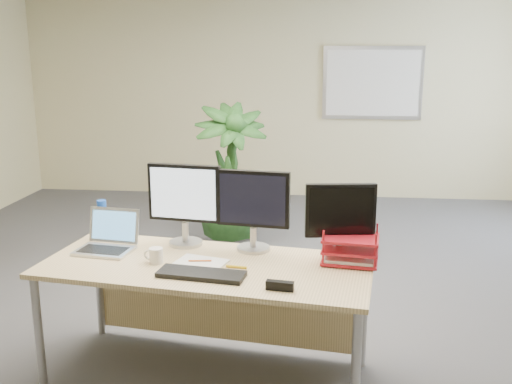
# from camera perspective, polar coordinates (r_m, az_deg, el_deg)

# --- Properties ---
(floor) EXTENTS (8.00, 8.00, 0.00)m
(floor) POSITION_cam_1_polar(r_m,az_deg,el_deg) (4.25, -0.91, -13.25)
(floor) COLOR #49494E
(floor) RESTS_ON ground
(back_wall) EXTENTS (7.00, 0.04, 2.70)m
(back_wall) POSITION_cam_1_polar(r_m,az_deg,el_deg) (7.79, 2.56, 9.42)
(back_wall) COLOR beige
(back_wall) RESTS_ON floor
(whiteboard) EXTENTS (1.30, 0.04, 0.95)m
(whiteboard) POSITION_cam_1_polar(r_m,az_deg,el_deg) (7.77, 11.58, 10.63)
(whiteboard) COLOR #B7B8BD
(whiteboard) RESTS_ON back_wall
(desk) EXTENTS (2.00, 1.05, 0.73)m
(desk) POSITION_cam_1_polar(r_m,az_deg,el_deg) (3.50, -4.43, -8.92)
(desk) COLOR tan
(desk) RESTS_ON floor
(floor_plant) EXTENTS (1.08, 1.08, 1.50)m
(floor_plant) POSITION_cam_1_polar(r_m,az_deg,el_deg) (5.64, -2.66, 1.64)
(floor_plant) COLOR #173A15
(floor_plant) RESTS_ON floor
(monitor_left) EXTENTS (0.47, 0.21, 0.52)m
(monitor_left) POSITION_cam_1_polar(r_m,az_deg,el_deg) (3.61, -7.17, -0.73)
(monitor_left) COLOR #ABABB0
(monitor_left) RESTS_ON desk
(monitor_right) EXTENTS (0.45, 0.20, 0.50)m
(monitor_right) POSITION_cam_1_polar(r_m,az_deg,el_deg) (3.48, -0.28, -1.33)
(monitor_right) COLOR #ABABB0
(monitor_right) RESTS_ON desk
(monitor_dark) EXTENTS (0.41, 0.19, 0.46)m
(monitor_dark) POSITION_cam_1_polar(r_m,az_deg,el_deg) (3.37, 8.44, -2.44)
(monitor_dark) COLOR #ABABB0
(monitor_dark) RESTS_ON desk
(laptop) EXTENTS (0.37, 0.34, 0.24)m
(laptop) POSITION_cam_1_polar(r_m,az_deg,el_deg) (3.68, -14.55, -4.65)
(laptop) COLOR silver
(laptop) RESTS_ON desk
(keyboard) EXTENTS (0.50, 0.22, 0.03)m
(keyboard) POSITION_cam_1_polar(r_m,az_deg,el_deg) (3.17, -5.50, -8.17)
(keyboard) COLOR black
(keyboard) RESTS_ON desk
(coffee_mug) EXTENTS (0.12, 0.08, 0.09)m
(coffee_mug) POSITION_cam_1_polar(r_m,az_deg,el_deg) (3.39, -10.01, -6.28)
(coffee_mug) COLOR white
(coffee_mug) RESTS_ON desk
(spiral_notebook) EXTENTS (0.34, 0.29, 0.01)m
(spiral_notebook) POSITION_cam_1_polar(r_m,az_deg,el_deg) (3.35, -5.61, -7.11)
(spiral_notebook) COLOR white
(spiral_notebook) RESTS_ON desk
(orange_pen) EXTENTS (0.13, 0.03, 0.01)m
(orange_pen) POSITION_cam_1_polar(r_m,az_deg,el_deg) (3.36, -5.63, -6.85)
(orange_pen) COLOR orange
(orange_pen) RESTS_ON spiral_notebook
(yellow_highlighter) EXTENTS (0.12, 0.03, 0.02)m
(yellow_highlighter) POSITION_cam_1_polar(r_m,az_deg,el_deg) (3.27, -1.96, -7.49)
(yellow_highlighter) COLOR gold
(yellow_highlighter) RESTS_ON desk
(water_bottle) EXTENTS (0.07, 0.07, 0.26)m
(water_bottle) POSITION_cam_1_polar(r_m,az_deg,el_deg) (3.89, -15.09, -2.73)
(water_bottle) COLOR #B0C3CE
(water_bottle) RESTS_ON desk
(letter_tray) EXTENTS (0.35, 0.28, 0.15)m
(letter_tray) POSITION_cam_1_polar(r_m,az_deg,el_deg) (3.38, 9.39, -5.88)
(letter_tray) COLOR red
(letter_tray) RESTS_ON desk
(stapler) EXTENTS (0.15, 0.06, 0.05)m
(stapler) POSITION_cam_1_polar(r_m,az_deg,el_deg) (2.98, 2.40, -9.34)
(stapler) COLOR black
(stapler) RESTS_ON desk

